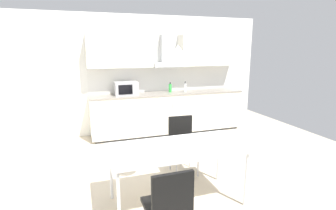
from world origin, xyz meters
name	(u,v)px	position (x,y,z in m)	size (l,w,h in m)	color
ground_plane	(167,180)	(0.00, 0.00, -0.01)	(7.69, 7.25, 0.02)	beige
wall_back	(132,75)	(0.00, 2.47, 1.31)	(6.15, 0.10, 2.62)	white
kitchen_counter	(168,112)	(0.74, 2.11, 0.47)	(3.46, 0.63, 0.93)	#333333
backsplash_tile	(164,79)	(0.74, 2.40, 1.20)	(3.44, 0.02, 0.54)	silver
upper_wall_cabinets	(167,51)	(0.74, 2.25, 1.84)	(3.44, 0.40, 0.71)	silver
microwave	(126,88)	(-0.21, 2.11, 1.07)	(0.48, 0.35, 0.28)	#ADADB2
bottle_green	(170,88)	(0.79, 2.14, 1.03)	(0.06, 0.06, 0.23)	green
bottle_white	(185,87)	(1.14, 2.10, 1.03)	(0.06, 0.06, 0.23)	white
dining_table	(177,150)	(-0.06, -0.59, 0.70)	(1.65, 0.80, 0.74)	white
chair_near_left	(169,203)	(-0.43, -1.37, 0.53)	(0.41, 0.41, 0.87)	black
chair_far_right	(182,139)	(0.31, 0.19, 0.53)	(0.42, 0.42, 0.87)	black
pendant_lamp	(178,55)	(-0.06, -0.59, 1.83)	(0.32, 0.32, 0.22)	silver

